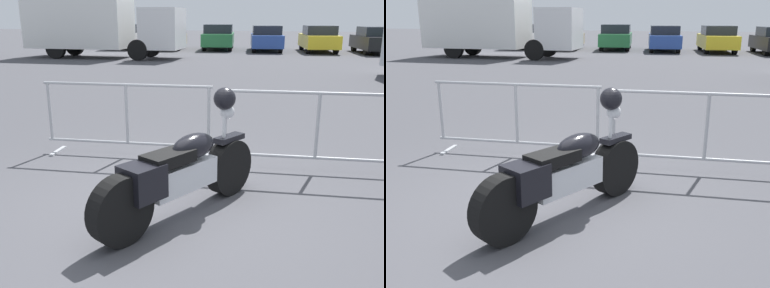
{
  "view_description": "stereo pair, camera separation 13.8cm",
  "coord_description": "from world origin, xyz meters",
  "views": [
    {
      "loc": [
        1.39,
        -3.94,
        1.96
      ],
      "look_at": [
        0.22,
        0.32,
        0.65
      ],
      "focal_mm": 40.0,
      "sensor_mm": 36.0,
      "label": 1
    },
    {
      "loc": [
        1.52,
        -3.9,
        1.96
      ],
      "look_at": [
        0.22,
        0.32,
        0.65
      ],
      "focal_mm": 40.0,
      "sensor_mm": 36.0,
      "label": 2
    }
  ],
  "objects": [
    {
      "name": "parked_car_green",
      "position": [
        -4.23,
        22.87,
        0.77
      ],
      "size": [
        2.48,
        4.72,
        1.53
      ],
      "rotation": [
        0.0,
        0.0,
        1.72
      ],
      "color": "#236B38",
      "rests_on": "ground"
    },
    {
      "name": "crowd_barrier_far",
      "position": [
        1.54,
        1.59,
        0.56
      ],
      "size": [
        2.46,
        0.66,
        1.07
      ],
      "rotation": [
        0.0,
        0.0,
        0.1
      ],
      "color": "#9EA0A5",
      "rests_on": "ground"
    },
    {
      "name": "parked_car_tan",
      "position": [
        -7.22,
        22.27,
        0.7
      ],
      "size": [
        2.26,
        4.29,
        1.39
      ],
      "rotation": [
        0.0,
        0.0,
        1.72
      ],
      "color": "tan",
      "rests_on": "ground"
    },
    {
      "name": "parked_car_blue",
      "position": [
        -1.23,
        22.43,
        0.75
      ],
      "size": [
        2.4,
        4.56,
        1.47
      ],
      "rotation": [
        0.0,
        0.0,
        1.72
      ],
      "color": "#284799",
      "rests_on": "ground"
    },
    {
      "name": "motorcycle",
      "position": [
        0.22,
        -0.08,
        0.47
      ],
      "size": [
        1.16,
        2.04,
        1.24
      ],
      "rotation": [
        0.0,
        0.0,
        1.1
      ],
      "color": "black",
      "rests_on": "ground"
    },
    {
      "name": "parked_car_yellow",
      "position": [
        1.76,
        22.53,
        0.75
      ],
      "size": [
        2.42,
        4.6,
        1.49
      ],
      "rotation": [
        0.0,
        0.0,
        1.72
      ],
      "color": "yellow",
      "rests_on": "ground"
    },
    {
      "name": "parked_car_white",
      "position": [
        -10.21,
        22.31,
        0.76
      ],
      "size": [
        2.45,
        4.66,
        1.51
      ],
      "rotation": [
        0.0,
        0.0,
        1.72
      ],
      "color": "white",
      "rests_on": "ground"
    },
    {
      "name": "crowd_barrier_near",
      "position": [
        -1.09,
        1.59,
        0.56
      ],
      "size": [
        2.46,
        0.66,
        1.07
      ],
      "rotation": [
        0.0,
        0.0,
        0.1
      ],
      "color": "#9EA0A5",
      "rests_on": "ground"
    },
    {
      "name": "box_truck",
      "position": [
        -8.92,
        15.85,
        1.64
      ],
      "size": [
        7.79,
        2.58,
        2.98
      ],
      "rotation": [
        0.0,
        0.0,
        0.04
      ],
      "color": "white",
      "rests_on": "ground"
    },
    {
      "name": "ground_plane",
      "position": [
        0.0,
        0.0,
        0.0
      ],
      "size": [
        120.0,
        120.0,
        0.0
      ],
      "primitive_type": "plane",
      "color": "#424247"
    }
  ]
}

